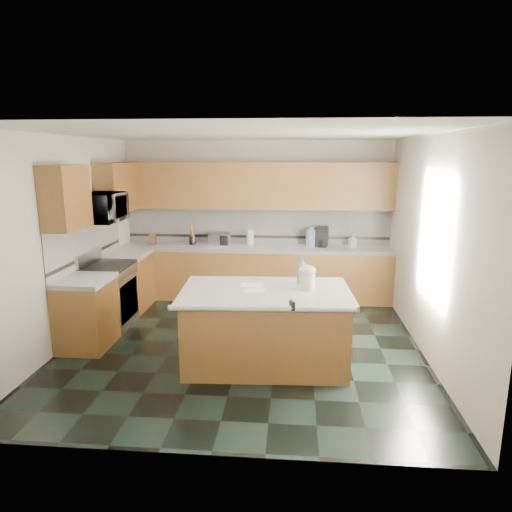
# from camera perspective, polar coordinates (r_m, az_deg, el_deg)

# --- Properties ---
(floor) EXTENTS (4.60, 4.60, 0.00)m
(floor) POSITION_cam_1_polar(r_m,az_deg,el_deg) (6.15, -1.70, -10.92)
(floor) COLOR black
(floor) RESTS_ON ground
(ceiling) EXTENTS (4.60, 4.60, 0.00)m
(ceiling) POSITION_cam_1_polar(r_m,az_deg,el_deg) (5.65, -1.88, 15.07)
(ceiling) COLOR white
(ceiling) RESTS_ON ground
(wall_back) EXTENTS (4.60, 0.04, 2.70)m
(wall_back) POSITION_cam_1_polar(r_m,az_deg,el_deg) (8.03, 0.13, 4.67)
(wall_back) COLOR beige
(wall_back) RESTS_ON ground
(wall_front) EXTENTS (4.60, 0.04, 2.70)m
(wall_front) POSITION_cam_1_polar(r_m,az_deg,el_deg) (3.53, -6.17, -5.72)
(wall_front) COLOR beige
(wall_front) RESTS_ON ground
(wall_left) EXTENTS (0.04, 4.60, 2.70)m
(wall_left) POSITION_cam_1_polar(r_m,az_deg,el_deg) (6.44, -22.75, 1.73)
(wall_left) COLOR beige
(wall_left) RESTS_ON ground
(wall_right) EXTENTS (0.04, 4.60, 2.70)m
(wall_right) POSITION_cam_1_polar(r_m,az_deg,el_deg) (5.95, 21.01, 1.04)
(wall_right) COLOR beige
(wall_right) RESTS_ON ground
(back_base_cab) EXTENTS (4.60, 0.60, 0.86)m
(back_base_cab) POSITION_cam_1_polar(r_m,az_deg,el_deg) (7.90, -0.06, -2.27)
(back_base_cab) COLOR #40230C
(back_base_cab) RESTS_ON ground
(back_countertop) EXTENTS (4.60, 0.64, 0.06)m
(back_countertop) POSITION_cam_1_polar(r_m,az_deg,el_deg) (7.79, -0.06, 1.00)
(back_countertop) COLOR white
(back_countertop) RESTS_ON back_base_cab
(back_upper_cab) EXTENTS (4.60, 0.33, 0.78)m
(back_upper_cab) POSITION_cam_1_polar(r_m,az_deg,el_deg) (7.79, 0.02, 8.79)
(back_upper_cab) COLOR #40230C
(back_upper_cab) RESTS_ON wall_back
(back_backsplash) EXTENTS (4.60, 0.02, 0.63)m
(back_backsplash) POSITION_cam_1_polar(r_m,az_deg,el_deg) (8.01, 0.11, 3.83)
(back_backsplash) COLOR silver
(back_backsplash) RESTS_ON back_countertop
(back_accent_band) EXTENTS (4.60, 0.01, 0.05)m
(back_accent_band) POSITION_cam_1_polar(r_m,az_deg,el_deg) (8.04, 0.11, 2.45)
(back_accent_band) COLOR black
(back_accent_band) RESTS_ON back_countertop
(left_base_cab_rear) EXTENTS (0.60, 0.82, 0.86)m
(left_base_cab_rear) POSITION_cam_1_polar(r_m,az_deg,el_deg) (7.66, -15.64, -3.22)
(left_base_cab_rear) COLOR #40230C
(left_base_cab_rear) RESTS_ON ground
(left_counter_rear) EXTENTS (0.64, 0.82, 0.06)m
(left_counter_rear) POSITION_cam_1_polar(r_m,az_deg,el_deg) (7.55, -15.84, 0.14)
(left_counter_rear) COLOR white
(left_counter_rear) RESTS_ON left_base_cab_rear
(left_base_cab_front) EXTENTS (0.60, 0.72, 0.86)m
(left_base_cab_front) POSITION_cam_1_polar(r_m,az_deg,el_deg) (6.32, -20.45, -6.92)
(left_base_cab_front) COLOR #40230C
(left_base_cab_front) RESTS_ON ground
(left_counter_front) EXTENTS (0.64, 0.72, 0.06)m
(left_counter_front) POSITION_cam_1_polar(r_m,az_deg,el_deg) (6.19, -20.77, -2.89)
(left_counter_front) COLOR white
(left_counter_front) RESTS_ON left_base_cab_front
(left_backsplash) EXTENTS (0.02, 2.30, 0.63)m
(left_backsplash) POSITION_cam_1_polar(r_m,az_deg,el_deg) (6.93, -20.37, 1.66)
(left_backsplash) COLOR silver
(left_backsplash) RESTS_ON wall_left
(left_accent_band) EXTENTS (0.01, 2.30, 0.05)m
(left_accent_band) POSITION_cam_1_polar(r_m,az_deg,el_deg) (6.97, -20.20, 0.09)
(left_accent_band) COLOR black
(left_accent_band) RESTS_ON wall_left
(left_upper_cab_rear) EXTENTS (0.33, 1.09, 0.78)m
(left_upper_cab_rear) POSITION_cam_1_polar(r_m,az_deg,el_deg) (7.58, -16.92, 8.16)
(left_upper_cab_rear) COLOR #40230C
(left_upper_cab_rear) RESTS_ON wall_left
(left_upper_cab_front) EXTENTS (0.33, 0.72, 0.78)m
(left_upper_cab_front) POSITION_cam_1_polar(r_m,az_deg,el_deg) (6.07, -22.70, 6.76)
(left_upper_cab_front) COLOR #40230C
(left_upper_cab_front) RESTS_ON wall_left
(range_body) EXTENTS (0.60, 0.76, 0.88)m
(range_body) POSITION_cam_1_polar(r_m,az_deg,el_deg) (6.96, -17.89, -4.88)
(range_body) COLOR #B7B7BC
(range_body) RESTS_ON ground
(range_oven_door) EXTENTS (0.02, 0.68, 0.55)m
(range_oven_door) POSITION_cam_1_polar(r_m,az_deg,el_deg) (6.86, -15.62, -5.31)
(range_oven_door) COLOR black
(range_oven_door) RESTS_ON range_body
(range_cooktop) EXTENTS (0.62, 0.78, 0.04)m
(range_cooktop) POSITION_cam_1_polar(r_m,az_deg,el_deg) (6.84, -18.15, -1.19)
(range_cooktop) COLOR black
(range_cooktop) RESTS_ON range_body
(range_handle) EXTENTS (0.02, 0.66, 0.02)m
(range_handle) POSITION_cam_1_polar(r_m,az_deg,el_deg) (6.75, -15.57, -2.25)
(range_handle) COLOR #B7B7BC
(range_handle) RESTS_ON range_body
(range_backguard) EXTENTS (0.06, 0.76, 0.18)m
(range_backguard) POSITION_cam_1_polar(r_m,az_deg,el_deg) (6.92, -20.20, -0.17)
(range_backguard) COLOR #B7B7BC
(range_backguard) RESTS_ON range_body
(microwave) EXTENTS (0.50, 0.73, 0.41)m
(microwave) POSITION_cam_1_polar(r_m,az_deg,el_deg) (6.70, -18.63, 5.74)
(microwave) COLOR #B7B7BC
(microwave) RESTS_ON wall_left
(island_base) EXTENTS (1.91, 1.15, 0.86)m
(island_base) POSITION_cam_1_polar(r_m,az_deg,el_deg) (5.46, 1.19, -9.17)
(island_base) COLOR #40230C
(island_base) RESTS_ON ground
(island_top) EXTENTS (2.01, 1.26, 0.06)m
(island_top) POSITION_cam_1_polar(r_m,az_deg,el_deg) (5.31, 1.21, -4.55)
(island_top) COLOR white
(island_top) RESTS_ON island_base
(island_bullnose) EXTENTS (1.96, 0.16, 0.06)m
(island_bullnose) POSITION_cam_1_polar(r_m,az_deg,el_deg) (4.76, 0.76, -6.60)
(island_bullnose) COLOR white
(island_bullnose) RESTS_ON island_base
(treat_jar) EXTENTS (0.19, 0.19, 0.19)m
(treat_jar) POSITION_cam_1_polar(r_m,az_deg,el_deg) (5.34, 6.40, -3.13)
(treat_jar) COLOR #F3E3CA
(treat_jar) RESTS_ON island_top
(treat_jar_lid) EXTENTS (0.20, 0.20, 0.13)m
(treat_jar_lid) POSITION_cam_1_polar(r_m,az_deg,el_deg) (5.30, 6.43, -1.82)
(treat_jar_lid) COLOR #EBACB8
(treat_jar_lid) RESTS_ON treat_jar
(treat_jar_knob) EXTENTS (0.07, 0.02, 0.02)m
(treat_jar_knob) POSITION_cam_1_polar(r_m,az_deg,el_deg) (5.29, 6.45, -1.35)
(treat_jar_knob) COLOR tan
(treat_jar_knob) RESTS_ON treat_jar_lid
(treat_jar_knob_end_l) EXTENTS (0.03, 0.03, 0.03)m
(treat_jar_knob_end_l) POSITION_cam_1_polar(r_m,az_deg,el_deg) (5.29, 6.09, -1.34)
(treat_jar_knob_end_l) COLOR tan
(treat_jar_knob_end_l) RESTS_ON treat_jar_lid
(treat_jar_knob_end_r) EXTENTS (0.03, 0.03, 0.03)m
(treat_jar_knob_end_r) POSITION_cam_1_polar(r_m,az_deg,el_deg) (5.29, 6.80, -1.35)
(treat_jar_knob_end_r) COLOR tan
(treat_jar_knob_end_r) RESTS_ON treat_jar_lid
(soap_bottle_island) EXTENTS (0.16, 0.16, 0.33)m
(soap_bottle_island) POSITION_cam_1_polar(r_m,az_deg,el_deg) (5.53, 5.80, -1.80)
(soap_bottle_island) COLOR #3FACB8
(soap_bottle_island) RESTS_ON island_top
(paper_sheet_a) EXTENTS (0.26, 0.21, 0.00)m
(paper_sheet_a) POSITION_cam_1_polar(r_m,az_deg,el_deg) (5.27, -0.11, -4.33)
(paper_sheet_a) COLOR white
(paper_sheet_a) RESTS_ON island_top
(paper_sheet_b) EXTENTS (0.29, 0.22, 0.00)m
(paper_sheet_b) POSITION_cam_1_polar(r_m,az_deg,el_deg) (5.48, -0.46, -3.64)
(paper_sheet_b) COLOR white
(paper_sheet_b) RESTS_ON island_top
(clamp_body) EXTENTS (0.06, 0.11, 0.09)m
(clamp_body) POSITION_cam_1_polar(r_m,az_deg,el_deg) (4.75, 4.54, -6.15)
(clamp_body) COLOR black
(clamp_body) RESTS_ON island_top
(clamp_handle) EXTENTS (0.02, 0.07, 0.02)m
(clamp_handle) POSITION_cam_1_polar(r_m,az_deg,el_deg) (4.70, 4.53, -6.63)
(clamp_handle) COLOR black
(clamp_handle) RESTS_ON island_top
(knife_block) EXTENTS (0.11, 0.14, 0.21)m
(knife_block) POSITION_cam_1_polar(r_m,az_deg,el_deg) (8.17, -12.81, 2.12)
(knife_block) COLOR #472814
(knife_block) RESTS_ON back_countertop
(utensil_crock) EXTENTS (0.11, 0.11, 0.14)m
(utensil_crock) POSITION_cam_1_polar(r_m,az_deg,el_deg) (8.02, -7.95, 1.95)
(utensil_crock) COLOR black
(utensil_crock) RESTS_ON back_countertop
(utensil_bundle) EXTENTS (0.07, 0.07, 0.21)m
(utensil_bundle) POSITION_cam_1_polar(r_m,az_deg,el_deg) (7.99, -7.99, 3.20)
(utensil_bundle) COLOR #472814
(utensil_bundle) RESTS_ON utensil_crock
(toaster_oven) EXTENTS (0.37, 0.26, 0.21)m
(toaster_oven) POSITION_cam_1_polar(r_m,az_deg,el_deg) (7.89, -4.58, 2.10)
(toaster_oven) COLOR #B7B7BC
(toaster_oven) RESTS_ON back_countertop
(toaster_oven_door) EXTENTS (0.32, 0.01, 0.17)m
(toaster_oven_door) POSITION_cam_1_polar(r_m,az_deg,el_deg) (7.78, -4.71, 1.95)
(toaster_oven_door) COLOR black
(toaster_oven_door) RESTS_ON toaster_oven
(paper_towel) EXTENTS (0.12, 0.12, 0.27)m
(paper_towel) POSITION_cam_1_polar(r_m,az_deg,el_deg) (7.87, -0.72, 2.32)
(paper_towel) COLOR white
(paper_towel) RESTS_ON back_countertop
(paper_towel_base) EXTENTS (0.18, 0.18, 0.01)m
(paper_towel_base) POSITION_cam_1_polar(r_m,az_deg,el_deg) (7.89, -0.72, 1.42)
(paper_towel_base) COLOR #B7B7BC
(paper_towel_base) RESTS_ON back_countertop
(water_jug) EXTENTS (0.18, 0.18, 0.30)m
(water_jug) POSITION_cam_1_polar(r_m,az_deg,el_deg) (7.79, 6.90, 2.27)
(water_jug) COLOR #608BB0
(water_jug) RESTS_ON back_countertop
(water_jug_neck) EXTENTS (0.09, 0.09, 0.04)m
(water_jug_neck) POSITION_cam_1_polar(r_m,az_deg,el_deg) (7.77, 6.93, 3.52)
(water_jug_neck) COLOR #608BB0
(water_jug_neck) RESTS_ON water_jug
(coffee_maker) EXTENTS (0.25, 0.26, 0.34)m
(coffee_maker) POSITION_cam_1_polar(r_m,az_deg,el_deg) (7.82, 8.17, 2.42)
(coffee_maker) COLOR black
(coffee_maker) RESTS_ON back_countertop
(coffee_carafe) EXTENTS (0.14, 0.14, 0.14)m
(coffee_carafe) POSITION_cam_1_polar(r_m,az_deg,el_deg) (7.79, 8.17, 1.62)
(coffee_carafe) COLOR black
(coffee_carafe) RESTS_ON back_countertop
(soap_bottle_back) EXTENTS (0.14, 0.14, 0.23)m
(soap_bottle_back) POSITION_cam_1_polar(r_m,az_deg,el_deg) (7.85, 11.99, 1.89)
(soap_bottle_back) COLOR white
(soap_bottle_back) RESTS_ON back_countertop
(soap_back_cap) EXTENTS (0.02, 0.02, 0.03)m
(soap_back_cap) POSITION_cam_1_polar(r_m,az_deg,el_deg) (7.82, 12.03, 2.84)
(soap_back_cap) COLOR red
(soap_back_cap) RESTS_ON soap_bottle_back
(window_light_proxy) EXTENTS (0.02, 1.40, 1.10)m
(window_light_proxy) POSITION_cam_1_polar(r_m,az_deg,el_deg) (5.73, 21.37, 2.12)
(window_light_proxy) COLOR white
(window_light_proxy) RESTS_ON wall_right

